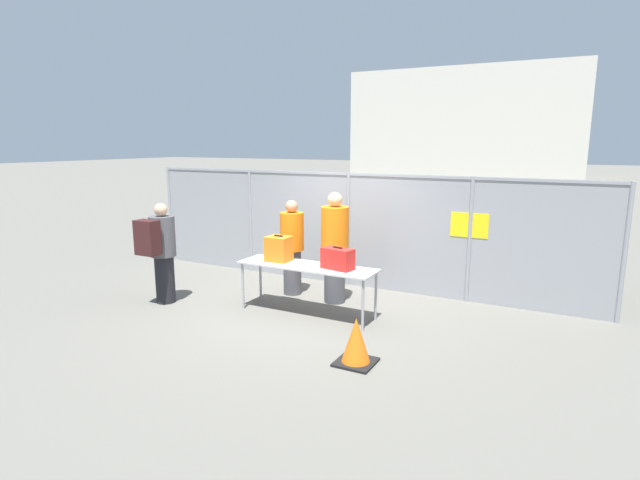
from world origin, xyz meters
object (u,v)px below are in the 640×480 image
at_px(traveler_hooded, 160,249).
at_px(utility_trailer, 511,259).
at_px(inspection_table, 307,269).
at_px(traffic_cone, 356,343).
at_px(suitcase_red, 338,259).
at_px(suitcase_orange, 279,249).
at_px(security_worker_far, 292,246).
at_px(security_worker_near, 335,246).

xyz_separation_m(traveler_hooded, utility_trailer, (4.86, 4.21, -0.51)).
relative_size(inspection_table, traffic_cone, 3.82).
bearing_deg(suitcase_red, utility_trailer, 60.71).
distance_m(suitcase_orange, suitcase_red, 1.04).
distance_m(suitcase_red, traffic_cone, 1.67).
bearing_deg(inspection_table, utility_trailer, 54.99).
distance_m(inspection_table, suitcase_red, 0.55).
bearing_deg(security_worker_far, security_worker_near, -161.38).
bearing_deg(security_worker_near, traffic_cone, 116.16).
xyz_separation_m(security_worker_far, utility_trailer, (3.24, 2.77, -0.45)).
xyz_separation_m(security_worker_near, traffic_cone, (1.26, -1.99, -0.68)).
xyz_separation_m(suitcase_red, traffic_cone, (0.86, -1.27, -0.66)).
bearing_deg(traveler_hooded, suitcase_red, -3.36).
bearing_deg(suitcase_red, security_worker_near, 118.97).
relative_size(inspection_table, security_worker_far, 1.32).
height_order(suitcase_red, utility_trailer, suitcase_red).
distance_m(traveler_hooded, utility_trailer, 6.45).
relative_size(inspection_table, suitcase_orange, 5.28).
height_order(security_worker_far, traffic_cone, security_worker_far).
xyz_separation_m(suitcase_orange, suitcase_red, (1.04, -0.03, -0.04)).
height_order(suitcase_red, traffic_cone, suitcase_red).
bearing_deg(suitcase_orange, suitcase_red, -1.65).
distance_m(inspection_table, traffic_cone, 1.91).
bearing_deg(suitcase_orange, security_worker_near, 47.21).
height_order(suitcase_red, security_worker_far, security_worker_far).
height_order(suitcase_orange, traveler_hooded, traveler_hooded).
height_order(suitcase_orange, security_worker_far, security_worker_far).
bearing_deg(security_worker_far, inspection_table, 155.86).
height_order(suitcase_red, security_worker_near, security_worker_near).
relative_size(utility_trailer, traffic_cone, 6.47).
bearing_deg(suitcase_orange, traveler_hooded, -159.61).
xyz_separation_m(suitcase_red, security_worker_near, (-0.40, 0.72, 0.01)).
bearing_deg(traffic_cone, suitcase_red, 124.11).
distance_m(security_worker_near, utility_trailer, 3.75).
bearing_deg(utility_trailer, security_worker_far, -139.48).
distance_m(suitcase_red, security_worker_far, 1.48).
distance_m(suitcase_orange, traffic_cone, 2.41).
height_order(traveler_hooded, security_worker_far, traveler_hooded).
bearing_deg(utility_trailer, suitcase_orange, -130.68).
xyz_separation_m(traveler_hooded, security_worker_far, (1.61, 1.43, -0.06)).
distance_m(security_worker_near, security_worker_far, 0.86).
bearing_deg(utility_trailer, traffic_cone, -103.23).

